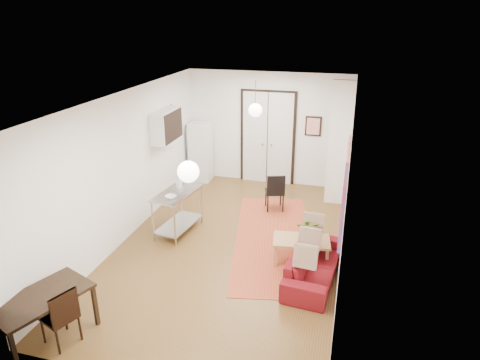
% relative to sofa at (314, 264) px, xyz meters
% --- Properties ---
extents(floor, '(7.00, 7.00, 0.00)m').
position_rel_sofa_xyz_m(floor, '(-1.68, 0.71, -0.27)').
color(floor, brown).
rests_on(floor, ground).
extents(ceiling, '(4.20, 7.00, 0.02)m').
position_rel_sofa_xyz_m(ceiling, '(-1.68, 0.71, 2.63)').
color(ceiling, white).
rests_on(ceiling, wall_back).
extents(wall_back, '(4.20, 0.02, 2.90)m').
position_rel_sofa_xyz_m(wall_back, '(-1.68, 4.21, 1.18)').
color(wall_back, white).
rests_on(wall_back, floor).
extents(wall_front, '(4.20, 0.02, 2.90)m').
position_rel_sofa_xyz_m(wall_front, '(-1.68, -2.79, 1.18)').
color(wall_front, white).
rests_on(wall_front, floor).
extents(wall_left, '(0.02, 7.00, 2.90)m').
position_rel_sofa_xyz_m(wall_left, '(-3.78, 0.71, 1.18)').
color(wall_left, white).
rests_on(wall_left, floor).
extents(wall_right, '(0.02, 7.00, 2.90)m').
position_rel_sofa_xyz_m(wall_right, '(0.42, 0.71, 1.18)').
color(wall_right, white).
rests_on(wall_right, floor).
extents(double_doors, '(1.44, 0.06, 2.50)m').
position_rel_sofa_xyz_m(double_doors, '(-1.68, 4.16, 0.93)').
color(double_doors, white).
rests_on(double_doors, wall_back).
extents(stub_partition, '(0.50, 0.10, 2.90)m').
position_rel_sofa_xyz_m(stub_partition, '(0.17, 3.26, 1.18)').
color(stub_partition, white).
rests_on(stub_partition, floor).
extents(wall_cabinet, '(0.35, 1.00, 0.70)m').
position_rel_sofa_xyz_m(wall_cabinet, '(-3.60, 2.21, 1.63)').
color(wall_cabinet, white).
rests_on(wall_cabinet, wall_left).
extents(painting_popart, '(0.05, 1.00, 1.00)m').
position_rel_sofa_xyz_m(painting_popart, '(0.39, -0.54, 1.38)').
color(painting_popart, red).
rests_on(painting_popart, wall_right).
extents(painting_abstract, '(0.05, 0.50, 0.60)m').
position_rel_sofa_xyz_m(painting_abstract, '(0.39, 1.51, 1.53)').
color(painting_abstract, white).
rests_on(painting_abstract, wall_right).
extents(poster_back, '(0.40, 0.03, 0.50)m').
position_rel_sofa_xyz_m(poster_back, '(-0.53, 4.18, 1.33)').
color(poster_back, red).
rests_on(poster_back, wall_back).
extents(print_left, '(0.03, 0.44, 0.54)m').
position_rel_sofa_xyz_m(print_left, '(-3.75, 2.71, 1.68)').
color(print_left, '#A07542').
rests_on(print_left, wall_left).
extents(pendant_back, '(0.30, 0.30, 0.80)m').
position_rel_sofa_xyz_m(pendant_back, '(-1.68, 2.71, 1.98)').
color(pendant_back, white).
rests_on(pendant_back, ceiling).
extents(pendant_front, '(0.30, 0.30, 0.80)m').
position_rel_sofa_xyz_m(pendant_front, '(-1.68, -1.29, 1.98)').
color(pendant_front, white).
rests_on(pendant_front, ceiling).
extents(kilim_rug, '(2.20, 4.16, 0.01)m').
position_rel_sofa_xyz_m(kilim_rug, '(-0.93, 1.14, -0.26)').
color(kilim_rug, '#BC452F').
rests_on(kilim_rug, floor).
extents(sofa, '(1.90, 0.90, 0.53)m').
position_rel_sofa_xyz_m(sofa, '(0.00, 0.00, 0.00)').
color(sofa, maroon).
rests_on(sofa, floor).
extents(coffee_table, '(1.08, 0.70, 0.45)m').
position_rel_sofa_xyz_m(coffee_table, '(-0.28, 0.47, 0.12)').
color(coffee_table, tan).
rests_on(coffee_table, floor).
extents(potted_plant, '(0.39, 0.44, 0.44)m').
position_rel_sofa_xyz_m(potted_plant, '(-0.18, 0.47, 0.40)').
color(potted_plant, '#305B29').
rests_on(potted_plant, coffee_table).
extents(kitchen_counter, '(0.74, 1.23, 0.89)m').
position_rel_sofa_xyz_m(kitchen_counter, '(-2.87, 0.94, 0.31)').
color(kitchen_counter, '#ABADB0').
rests_on(kitchen_counter, floor).
extents(bowl, '(0.28, 0.28, 0.05)m').
position_rel_sofa_xyz_m(bowl, '(-2.87, 0.64, 0.65)').
color(bowl, silver).
rests_on(bowl, kitchen_counter).
extents(soap_bottle, '(0.11, 0.11, 0.19)m').
position_rel_sofa_xyz_m(soap_bottle, '(-2.92, 1.19, 0.72)').
color(soap_bottle, teal).
rests_on(soap_bottle, kitchen_counter).
extents(fridge, '(0.57, 0.57, 1.57)m').
position_rel_sofa_xyz_m(fridge, '(-3.43, 3.86, 0.52)').
color(fridge, white).
rests_on(fridge, floor).
extents(dining_table, '(1.14, 1.44, 0.70)m').
position_rel_sofa_xyz_m(dining_table, '(-3.43, -2.44, 0.36)').
color(dining_table, black).
rests_on(dining_table, floor).
extents(dining_chair_near, '(0.53, 0.64, 0.87)m').
position_rel_sofa_xyz_m(dining_chair_near, '(-3.19, -2.36, 0.23)').
color(dining_chair_near, '#371D11').
rests_on(dining_chair_near, floor).
extents(dining_chair_far, '(0.53, 0.64, 0.87)m').
position_rel_sofa_xyz_m(dining_chair_far, '(-3.19, -2.36, 0.23)').
color(dining_chair_far, '#371D11').
rests_on(dining_chair_far, floor).
extents(black_side_chair, '(0.52, 0.53, 0.89)m').
position_rel_sofa_xyz_m(black_side_chair, '(-1.16, 2.60, 0.25)').
color(black_side_chair, black).
rests_on(black_side_chair, floor).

